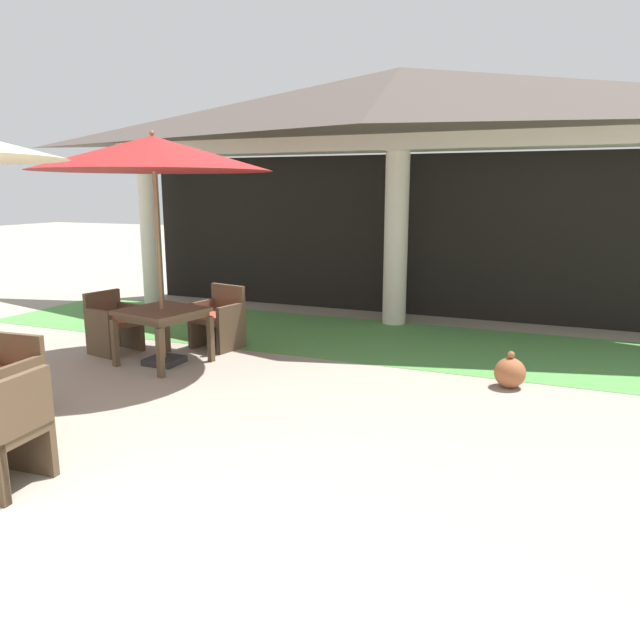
% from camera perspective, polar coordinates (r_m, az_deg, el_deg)
% --- Properties ---
extents(background_pavilion, '(10.94, 2.65, 4.02)m').
position_cam_1_polar(background_pavilion, '(10.10, 7.62, 17.57)').
color(background_pavilion, beige).
rests_on(background_pavilion, ground).
extents(lawn_strip, '(12.74, 2.60, 0.01)m').
position_cam_1_polar(lawn_strip, '(9.05, 4.89, -1.79)').
color(lawn_strip, '#519347').
rests_on(lawn_strip, ground).
extents(patio_chair_near_foreground_north, '(0.64, 0.62, 0.82)m').
position_cam_1_polar(patio_chair_near_foreground_north, '(6.49, -27.67, -5.24)').
color(patio_chair_near_foreground_north, brown).
rests_on(patio_chair_near_foreground_north, ground).
extents(patio_chair_near_foreground_east, '(0.61, 0.58, 0.90)m').
position_cam_1_polar(patio_chair_near_foreground_east, '(5.12, -27.74, -9.50)').
color(patio_chair_near_foreground_east, brown).
rests_on(patio_chair_near_foreground_east, ground).
extents(patio_table_mid_left, '(1.07, 1.07, 0.71)m').
position_cam_1_polar(patio_table_mid_left, '(7.87, -14.65, 0.30)').
color(patio_table_mid_left, brown).
rests_on(patio_table_mid_left, ground).
extents(patio_umbrella_mid_left, '(2.86, 2.86, 2.87)m').
position_cam_1_polar(patio_umbrella_mid_left, '(7.73, -15.46, 14.79)').
color(patio_umbrella_mid_left, '#2D2D2D').
rests_on(patio_umbrella_mid_left, ground).
extents(patio_chair_mid_left_west, '(0.63, 0.67, 0.83)m').
position_cam_1_polar(patio_chair_mid_left_west, '(8.69, -18.92, -0.34)').
color(patio_chair_mid_left_west, brown).
rests_on(patio_chair_mid_left_west, ground).
extents(patio_chair_mid_left_north, '(0.71, 0.65, 0.87)m').
position_cam_1_polar(patio_chair_mid_left_north, '(8.59, -9.53, 0.10)').
color(patio_chair_mid_left_north, brown).
rests_on(patio_chair_mid_left_north, ground).
extents(terracotta_urn, '(0.35, 0.35, 0.42)m').
position_cam_1_polar(terracotta_urn, '(7.14, 17.46, -4.75)').
color(terracotta_urn, '#9E5633').
rests_on(terracotta_urn, ground).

